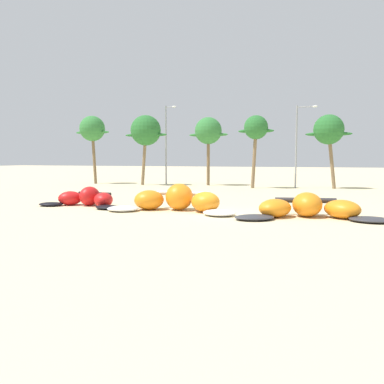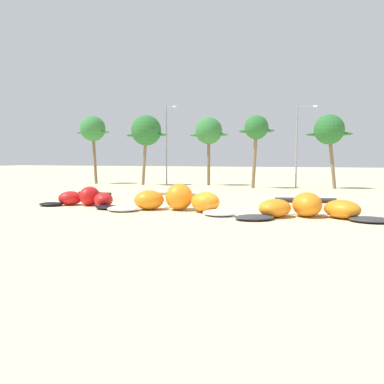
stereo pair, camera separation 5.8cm
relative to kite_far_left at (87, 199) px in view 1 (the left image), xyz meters
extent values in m
plane|color=beige|center=(9.16, -0.55, -0.49)|extent=(260.00, 260.00, 0.00)
ellipsoid|color=black|center=(-2.23, -0.74, -0.36)|extent=(1.86, 1.60, 0.25)
ellipsoid|color=red|center=(-1.33, 0.08, -0.01)|extent=(1.93, 1.99, 0.94)
ellipsoid|color=red|center=(0.02, 0.32, 0.15)|extent=(1.31, 1.66, 1.27)
ellipsoid|color=red|center=(1.32, -0.10, -0.01)|extent=(1.85, 1.98, 0.94)
ellipsoid|color=black|center=(2.11, -1.04, -0.36)|extent=(1.94, 1.74, 0.25)
cylinder|color=black|center=(0.06, 0.88, 0.27)|extent=(2.56, 0.40, 0.23)
cube|color=black|center=(0.01, 0.17, 0.15)|extent=(0.96, 0.63, 0.04)
ellipsoid|color=white|center=(3.55, -1.58, -0.33)|extent=(2.32, 2.18, 0.32)
ellipsoid|color=orange|center=(4.69, -0.37, 0.11)|extent=(2.41, 2.47, 1.19)
ellipsoid|color=orange|center=(6.49, 0.09, 0.32)|extent=(1.64, 1.88, 1.61)
ellipsoid|color=orange|center=(8.30, -0.35, 0.11)|extent=(2.41, 2.47, 1.19)
ellipsoid|color=white|center=(9.45, -1.55, -0.33)|extent=(2.31, 2.17, 0.32)
cylinder|color=white|center=(6.49, 0.75, 0.48)|extent=(3.46, 0.33, 0.31)
cube|color=white|center=(6.49, -0.10, 0.32)|extent=(1.26, 0.68, 0.04)
ellipsoid|color=#333338|center=(11.54, -2.42, -0.36)|extent=(2.58, 2.41, 0.26)
ellipsoid|color=orange|center=(12.40, -1.08, 0.00)|extent=(2.27, 2.52, 0.97)
ellipsoid|color=orange|center=(14.01, -0.32, 0.17)|extent=(1.94, 2.33, 1.31)
ellipsoid|color=orange|center=(15.79, -0.41, 0.00)|extent=(2.57, 2.56, 0.97)
ellipsoid|color=#333338|center=(17.10, -1.32, -0.36)|extent=(2.28, 1.86, 0.26)
cylinder|color=#333338|center=(13.87, 0.39, 0.32)|extent=(3.31, 0.94, 0.30)
cube|color=#333338|center=(14.05, -0.52, 0.17)|extent=(1.33, 0.96, 0.04)
cylinder|color=brown|center=(-12.80, 21.08, 2.93)|extent=(0.70, 0.36, 6.85)
sphere|color=#337A38|center=(-12.98, 21.08, 6.35)|extent=(3.13, 3.13, 3.13)
ellipsoid|color=#337A38|center=(-14.23, 21.08, 5.88)|extent=(2.19, 0.50, 0.36)
ellipsoid|color=#337A38|center=(-11.73, 21.08, 5.88)|extent=(2.19, 0.50, 0.36)
cylinder|color=#7F6647|center=(-5.74, 20.68, 2.72)|extent=(0.86, 0.36, 6.42)
sphere|color=#286B2D|center=(-5.48, 20.68, 5.93)|extent=(3.55, 3.55, 3.55)
ellipsoid|color=#286B2D|center=(-6.90, 20.68, 5.40)|extent=(2.49, 0.50, 0.36)
ellipsoid|color=#286B2D|center=(-4.06, 20.68, 5.40)|extent=(2.49, 0.50, 0.36)
cylinder|color=brown|center=(1.56, 22.68, 2.69)|extent=(0.37, 0.36, 6.35)
sphere|color=#337A38|center=(1.56, 22.68, 5.86)|extent=(3.13, 3.13, 3.13)
ellipsoid|color=#337A38|center=(0.31, 22.68, 5.39)|extent=(2.19, 0.50, 0.36)
ellipsoid|color=#337A38|center=(2.81, 22.68, 5.39)|extent=(2.19, 0.50, 0.36)
cylinder|color=#7F6647|center=(7.47, 19.85, 2.71)|extent=(0.66, 0.36, 6.40)
sphere|color=#286B2D|center=(7.62, 19.85, 5.90)|extent=(2.52, 2.52, 2.52)
ellipsoid|color=#286B2D|center=(6.61, 19.85, 5.52)|extent=(1.76, 0.50, 0.36)
ellipsoid|color=#286B2D|center=(8.62, 19.85, 5.52)|extent=(1.76, 0.50, 0.36)
cylinder|color=#7F6647|center=(15.18, 21.73, 2.57)|extent=(1.05, 0.36, 6.12)
sphere|color=#286B2D|center=(14.83, 21.73, 5.63)|extent=(3.10, 3.10, 3.10)
ellipsoid|color=#286B2D|center=(13.59, 21.73, 5.17)|extent=(2.17, 0.50, 0.36)
ellipsoid|color=#286B2D|center=(16.07, 21.73, 5.17)|extent=(2.17, 0.50, 0.36)
cylinder|color=gray|center=(-3.95, 23.12, 4.26)|extent=(0.18, 0.18, 9.49)
cylinder|color=gray|center=(-3.42, 23.12, 8.86)|extent=(1.07, 0.10, 0.10)
ellipsoid|color=silver|center=(-2.89, 23.12, 8.86)|extent=(0.56, 0.24, 0.20)
cylinder|color=gray|center=(11.64, 21.21, 3.83)|extent=(0.18, 0.18, 8.63)
cylinder|color=gray|center=(12.54, 21.21, 7.99)|extent=(1.80, 0.10, 0.10)
ellipsoid|color=silver|center=(13.43, 21.21, 7.99)|extent=(0.56, 0.24, 0.20)
camera|label=1|loc=(15.19, -22.87, 2.63)|focal=37.99mm
camera|label=2|loc=(15.25, -22.85, 2.63)|focal=37.99mm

